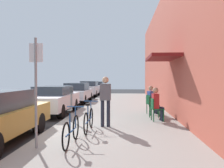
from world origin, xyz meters
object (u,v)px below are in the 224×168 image
(parked_car_4, at_px, (97,87))
(seated_patron_2, at_px, (152,99))
(parked_car_3, at_px, (89,88))
(cafe_chair_2, at_px, (151,103))
(parking_meter, at_px, (71,101))
(cafe_chair_1, at_px, (153,105))
(bicycle_0, at_px, (71,130))
(bicycle_1, at_px, (89,120))
(cafe_chair_0, at_px, (155,108))
(pedestrian_standing, at_px, (105,97))
(seated_patron_0, at_px, (157,103))
(parked_car_2, at_px, (77,92))
(parked_car_1, at_px, (53,99))
(street_sign, at_px, (36,84))

(parked_car_4, xyz_separation_m, seated_patron_2, (4.80, -17.91, 0.11))
(parked_car_3, height_order, cafe_chair_2, parked_car_3)
(parked_car_3, xyz_separation_m, parking_meter, (1.55, -14.18, 0.13))
(cafe_chair_1, bearing_deg, seated_patron_2, 85.90)
(bicycle_0, distance_m, bicycle_1, 1.56)
(cafe_chair_0, bearing_deg, parking_meter, -173.52)
(bicycle_1, relative_size, cafe_chair_0, 1.97)
(parking_meter, bearing_deg, pedestrian_standing, -31.97)
(cafe_chair_0, relative_size, pedestrian_standing, 0.51)
(seated_patron_0, height_order, pedestrian_standing, pedestrian_standing)
(cafe_chair_0, distance_m, cafe_chair_1, 0.97)
(parked_car_2, xyz_separation_m, bicycle_1, (2.45, -9.88, -0.25))
(bicycle_0, relative_size, cafe_chair_2, 1.97)
(bicycle_0, relative_size, cafe_chair_0, 1.97)
(parked_car_2, xyz_separation_m, pedestrian_standing, (2.92, -9.19, 0.39))
(parked_car_1, distance_m, parked_car_4, 17.41)
(bicycle_1, xyz_separation_m, cafe_chair_0, (2.29, 1.90, 0.14))
(parked_car_2, relative_size, seated_patron_2, 3.41)
(street_sign, relative_size, cafe_chair_1, 2.99)
(seated_patron_0, relative_size, pedestrian_standing, 0.76)
(parked_car_3, relative_size, parking_meter, 3.33)
(bicycle_0, height_order, cafe_chair_2, bicycle_0)
(parked_car_1, relative_size, cafe_chair_2, 5.06)
(parked_car_2, height_order, bicycle_0, parked_car_2)
(parked_car_3, distance_m, parked_car_4, 5.91)
(street_sign, distance_m, seated_patron_2, 6.54)
(street_sign, relative_size, seated_patron_2, 2.02)
(parking_meter, relative_size, seated_patron_2, 1.02)
(parked_car_2, bearing_deg, parked_car_1, -90.00)
(bicycle_1, bearing_deg, parking_meter, 120.39)
(parked_car_4, height_order, cafe_chair_0, parked_car_4)
(bicycle_0, height_order, seated_patron_0, seated_patron_0)
(parked_car_3, xyz_separation_m, cafe_chair_2, (4.75, -12.02, -0.13))
(parked_car_1, xyz_separation_m, cafe_chair_2, (4.75, -0.51, -0.10))
(cafe_chair_1, bearing_deg, pedestrian_standing, -129.82)
(cafe_chair_2, bearing_deg, parked_car_2, 127.49)
(seated_patron_2, xyz_separation_m, pedestrian_standing, (-1.89, -3.03, 0.30))
(cafe_chair_2, bearing_deg, parked_car_3, 111.54)
(parking_meter, distance_m, cafe_chair_2, 3.86)
(bicycle_1, bearing_deg, seated_patron_2, 57.67)
(bicycle_1, relative_size, cafe_chair_2, 1.97)
(parked_car_1, bearing_deg, seated_patron_0, -25.58)
(parked_car_2, height_order, seated_patron_0, parked_car_2)
(parked_car_4, relative_size, cafe_chair_1, 5.06)
(seated_patron_0, bearing_deg, cafe_chair_2, 91.79)
(parking_meter, xyz_separation_m, bicycle_1, (0.90, -1.54, -0.41))
(seated_patron_2, bearing_deg, parking_meter, -146.26)
(parked_car_4, bearing_deg, parked_car_3, -90.00)
(cafe_chair_0, bearing_deg, street_sign, -130.64)
(bicycle_1, bearing_deg, pedestrian_standing, 55.96)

